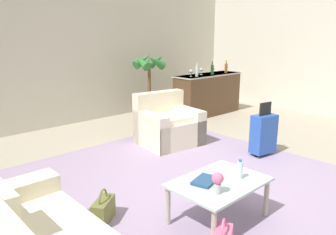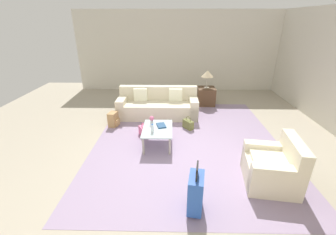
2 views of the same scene
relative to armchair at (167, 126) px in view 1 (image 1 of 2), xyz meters
name	(u,v)px [view 1 (image 1 of 2)]	position (x,y,z in m)	size (l,w,h in m)	color
ground_plane	(206,191)	(-0.91, -1.67, -0.30)	(12.00, 12.00, 0.00)	#A89E89
wall_back	(51,50)	(-0.91, 2.39, 1.25)	(10.24, 0.12, 3.10)	beige
area_rug	(158,201)	(-1.51, -1.47, -0.30)	(5.20, 4.40, 0.01)	#9984A3
armchair	(167,126)	(0.00, 0.00, 0.00)	(1.07, 0.97, 0.88)	beige
coffee_table	(219,186)	(-1.31, -2.17, 0.07)	(0.96, 0.68, 0.43)	silver
water_bottle	(240,170)	(-1.11, -2.27, 0.23)	(0.06, 0.06, 0.20)	silver
coffee_table_book	(205,181)	(-1.43, -2.09, 0.15)	(0.28, 0.19, 0.03)	navy
flower_vase	(218,181)	(-1.53, -2.32, 0.25)	(0.11, 0.11, 0.21)	#B2B7BC
bar_console	(208,94)	(2.19, 0.93, 0.19)	(1.83, 0.59, 0.96)	#513823
wine_glass_leftmost	(191,72)	(1.56, 0.91, 0.77)	(0.08, 0.08, 0.15)	silver
wine_glass_left_of_centre	(201,70)	(1.98, 0.97, 0.77)	(0.08, 0.08, 0.15)	silver
wine_glass_right_of_centre	(213,69)	(2.40, 0.96, 0.77)	(0.08, 0.08, 0.15)	silver
wine_glass_rightmost	(226,68)	(2.82, 0.89, 0.77)	(0.08, 0.08, 0.15)	silver
wine_bottle_clear	(197,71)	(1.67, 0.82, 0.77)	(0.07, 0.07, 0.30)	silver
wine_bottle_green	(212,69)	(2.19, 0.82, 0.77)	(0.07, 0.07, 0.30)	#194C23
wine_bottle_amber	(226,68)	(2.71, 0.82, 0.77)	(0.07, 0.07, 0.30)	brown
suitcase_blue	(263,133)	(0.69, -1.47, 0.06)	(0.43, 0.28, 0.85)	#2851AD
handbag_olive	(103,210)	(-2.18, -1.40, -0.17)	(0.34, 0.30, 0.36)	olive
potted_palm	(149,87)	(0.89, 1.53, 0.43)	(0.64, 0.64, 1.49)	#84664C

